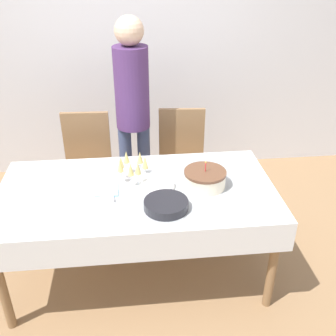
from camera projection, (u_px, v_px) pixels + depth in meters
ground_plane at (140, 271)px, 2.98m from camera, size 12.00×12.00×0.00m
wall_back at (128, 42)px, 3.80m from camera, size 8.00×0.05×2.70m
dining_table at (137, 202)px, 2.67m from camera, size 1.85×0.95×0.74m
dining_chair_far_left at (87, 164)px, 3.38m from camera, size 0.44×0.44×0.95m
dining_chair_far_right at (182, 159)px, 3.46m from camera, size 0.45×0.45×0.95m
birthday_cake at (205, 179)px, 2.63m from camera, size 0.28×0.28×0.19m
champagne_tray at (132, 169)px, 2.67m from camera, size 0.29×0.29×0.18m
plate_stack_main at (166, 205)px, 2.41m from camera, size 0.28×0.28×0.06m
plate_stack_dessert at (158, 185)px, 2.64m from camera, size 0.22×0.22×0.03m
cake_knife at (224, 205)px, 2.45m from camera, size 0.30×0.04×0.00m
fork_pile at (101, 201)px, 2.48m from camera, size 0.18×0.08×0.02m
napkin_pile at (107, 191)px, 2.60m from camera, size 0.15×0.15×0.01m
person_standing at (132, 102)px, 3.21m from camera, size 0.28×0.28×1.72m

